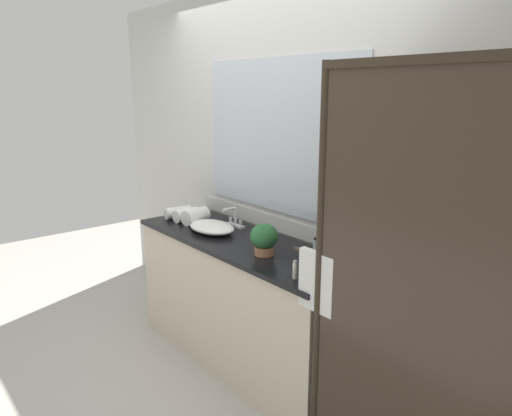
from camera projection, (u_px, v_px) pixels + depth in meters
ground_plane at (243, 360)px, 3.38m from camera, size 8.00×8.00×0.00m
wall_back_with_mirror at (280, 174)px, 3.28m from camera, size 4.40×0.06×2.60m
vanity_cabinet at (243, 302)px, 3.28m from camera, size 1.80×0.58×0.90m
shower_enclosure at (388, 290)px, 2.07m from camera, size 1.20×0.59×2.00m
sink_basin at (212, 227)px, 3.34m from camera, size 0.39×0.27×0.07m
faucet at (235, 220)px, 3.46m from camera, size 0.17×0.13×0.15m
potted_plant at (264, 238)px, 2.86m from camera, size 0.17×0.17×0.19m
amenity_bottle_body_wash at (295, 270)px, 2.51m from camera, size 0.02×0.02×0.10m
amenity_bottle_shampoo at (315, 246)px, 2.91m from camera, size 0.03×0.03×0.10m
amenity_bottle_lotion at (345, 261)px, 2.67m from camera, size 0.03×0.03×0.09m
rolled_towel_near_edge at (178, 213)px, 3.70m from camera, size 0.12×0.21×0.09m
rolled_towel_middle at (186, 215)px, 3.62m from camera, size 0.12×0.20×0.10m
rolled_towel_far_edge at (196, 216)px, 3.55m from camera, size 0.15×0.21×0.12m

